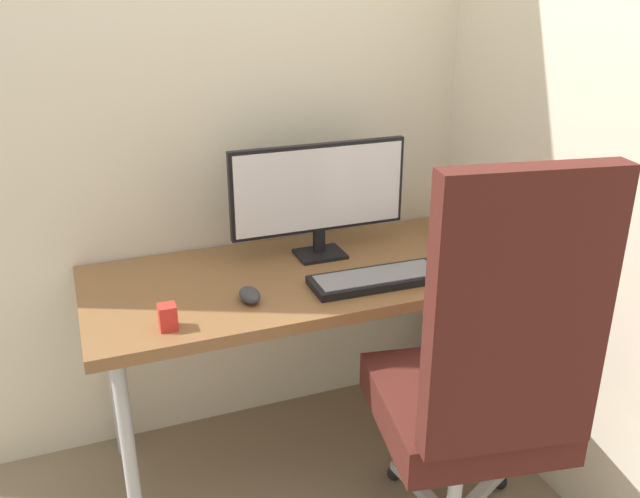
{
  "coord_description": "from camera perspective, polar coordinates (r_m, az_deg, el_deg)",
  "views": [
    {
      "loc": [
        -0.67,
        -1.87,
        1.61
      ],
      "look_at": [
        0.03,
        -0.06,
        0.81
      ],
      "focal_mm": 37.8,
      "sensor_mm": 36.0,
      "label": 1
    }
  ],
  "objects": [
    {
      "name": "ground_plane",
      "position": [
        2.55,
        -1.15,
        -16.73
      ],
      "size": [
        8.0,
        8.0,
        0.0
      ],
      "primitive_type": "plane",
      "color": "gray"
    },
    {
      "name": "monitor",
      "position": [
        2.23,
        -0.07,
        4.86
      ],
      "size": [
        0.6,
        0.13,
        0.39
      ],
      "color": "black",
      "rests_on": "desk"
    },
    {
      "name": "notebook",
      "position": [
        2.31,
        12.67,
        -0.8
      ],
      "size": [
        0.2,
        0.26,
        0.02
      ],
      "primitive_type": "cube",
      "rotation": [
        0.0,
        0.0,
        -0.33
      ],
      "color": "#334C8C",
      "rests_on": "desk"
    },
    {
      "name": "pen_holder",
      "position": [
        2.5,
        10.43,
        2.16
      ],
      "size": [
        0.08,
        0.08,
        0.17
      ],
      "color": "silver",
      "rests_on": "desk"
    },
    {
      "name": "desk",
      "position": [
        2.2,
        -1.28,
        -3.43
      ],
      "size": [
        1.4,
        0.63,
        0.71
      ],
      "color": "brown",
      "rests_on": "ground_plane"
    },
    {
      "name": "desk_clamp_accessory",
      "position": [
        1.87,
        -12.77,
        -5.64
      ],
      "size": [
        0.05,
        0.05,
        0.07
      ],
      "primitive_type": "cube",
      "color": "red",
      "rests_on": "desk"
    },
    {
      "name": "wall_back",
      "position": [
        2.32,
        -4.49,
        17.1
      ],
      "size": [
        2.85,
        0.04,
        2.8
      ],
      "primitive_type": "cube",
      "color": "beige",
      "rests_on": "ground_plane"
    },
    {
      "name": "office_chair",
      "position": [
        1.82,
        13.63,
        -10.72
      ],
      "size": [
        0.62,
        0.63,
        1.24
      ],
      "color": "black",
      "rests_on": "ground_plane"
    },
    {
      "name": "wall_side_right",
      "position": [
        2.18,
        19.66,
        15.59
      ],
      "size": [
        0.04,
        2.08,
        2.8
      ],
      "primitive_type": "cube",
      "color": "beige",
      "rests_on": "ground_plane"
    },
    {
      "name": "mouse",
      "position": [
        1.99,
        -5.98,
        -3.89
      ],
      "size": [
        0.06,
        0.1,
        0.04
      ],
      "primitive_type": "ellipsoid",
      "rotation": [
        0.0,
        0.0,
        0.04
      ],
      "color": "#333338",
      "rests_on": "desk"
    },
    {
      "name": "keyboard",
      "position": [
        2.1,
        4.87,
        -2.52
      ],
      "size": [
        0.43,
        0.16,
        0.03
      ],
      "color": "black",
      "rests_on": "desk"
    }
  ]
}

